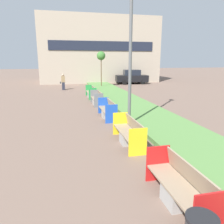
{
  "coord_description": "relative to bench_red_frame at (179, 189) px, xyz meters",
  "views": [
    {
      "loc": [
        -1.38,
        3.21,
        3.05
      ],
      "look_at": [
        0.9,
        13.31,
        0.6
      ],
      "focal_mm": 35.0,
      "sensor_mm": 36.0,
      "label": 1
    }
  ],
  "objects": [
    {
      "name": "bench_grey_frame",
      "position": [
        -0.0,
        11.26,
        -0.01
      ],
      "size": [
        0.65,
        1.9,
        0.94
      ],
      "color": "#9E9B96",
      "rests_on": "ground"
    },
    {
      "name": "planter_grass_strip",
      "position": [
        2.26,
        5.04,
        -0.28
      ],
      "size": [
        2.8,
        120.0,
        0.18
      ],
      "color": "#568442",
      "rests_on": "ground"
    },
    {
      "name": "pedestrian_walking",
      "position": [
        -2.25,
        19.87,
        0.5
      ],
      "size": [
        0.53,
        0.24,
        1.7
      ],
      "color": "#232633",
      "rests_on": "ground"
    },
    {
      "name": "street_lamp_post",
      "position": [
        0.61,
        5.61,
        4.45
      ],
      "size": [
        0.24,
        0.44,
        8.86
      ],
      "color": "#56595B",
      "rests_on": "ground"
    },
    {
      "name": "sapling_tree_far",
      "position": [
        2.05,
        21.16,
        3.13
      ],
      "size": [
        0.97,
        0.97,
        4.05
      ],
      "color": "brown",
      "rests_on": "ground"
    },
    {
      "name": "bench_yellow_frame",
      "position": [
        0.0,
        3.66,
        0.0
      ],
      "size": [
        0.65,
        2.26,
        0.94
      ],
      "color": "#9E9B96",
      "rests_on": "ground"
    },
    {
      "name": "parked_car_distant",
      "position": [
        6.71,
        24.27,
        0.55
      ],
      "size": [
        4.35,
        2.17,
        1.86
      ],
      "rotation": [
        0.0,
        0.0,
        -0.1
      ],
      "color": "black",
      "rests_on": "ground"
    },
    {
      "name": "bench_red_frame",
      "position": [
        0.0,
        0.0,
        0.0
      ],
      "size": [
        0.65,
        2.09,
        0.94
      ],
      "color": "#9E9B96",
      "rests_on": "ground"
    },
    {
      "name": "bench_blue_frame",
      "position": [
        0.0,
        7.57,
        0.0
      ],
      "size": [
        0.65,
        2.23,
        0.94
      ],
      "color": "#9E9B96",
      "rests_on": "ground"
    },
    {
      "name": "bench_green_frame",
      "position": [
        0.0,
        14.44,
        0.01
      ],
      "size": [
        0.65,
        2.35,
        0.94
      ],
      "color": "#9E9B96",
      "rests_on": "ground"
    },
    {
      "name": "building_backdrop",
      "position": [
        3.06,
        29.23,
        4.09
      ],
      "size": [
        16.46,
        7.42,
        8.92
      ],
      "color": "tan",
      "rests_on": "ground"
    }
  ]
}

